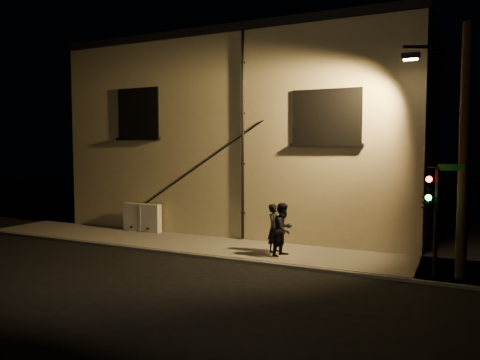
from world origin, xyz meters
The scene contains 8 objects.
ground centered at (0.00, 0.00, 0.00)m, with size 90.00×90.00×0.00m, color black.
sidewalk centered at (1.22, 4.39, 0.06)m, with size 21.00×16.00×0.12m.
building centered at (-3.00, 8.99, 4.40)m, with size 16.20×12.23×8.80m.
utility_cabinet centered at (-6.65, 2.70, 0.74)m, with size 1.87×0.32×1.23m, color beige.
pedestrian_a centered at (0.17, 1.38, 0.98)m, with size 0.63×0.41×1.72m, color black.
pedestrian_b centered at (0.68, 0.96, 1.04)m, with size 0.89×0.70×1.84m, color black.
traffic_signal centered at (5.34, 0.24, 2.31)m, with size 1.28×1.92×3.26m.
streetlamp_pole centered at (6.13, 0.58, 3.87)m, with size 2.03×1.39×7.30m.
Camera 1 is at (6.24, -14.00, 3.84)m, focal length 35.00 mm.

